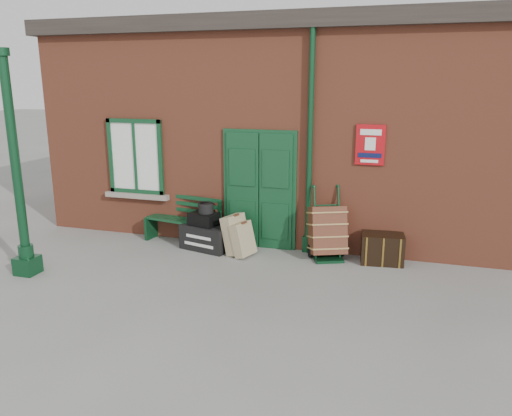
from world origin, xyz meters
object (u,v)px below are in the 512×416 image
at_px(bench, 184,219).
at_px(dark_trunk, 382,248).
at_px(houdini_trunk, 207,237).
at_px(porter_trolley, 327,231).

xyz_separation_m(bench, dark_trunk, (3.84, -0.07, -0.22)).
bearing_deg(houdini_trunk, bench, 168.73).
bearing_deg(dark_trunk, bench, 172.40).
height_order(bench, porter_trolley, porter_trolley).
distance_m(bench, porter_trolley, 2.86).
relative_size(bench, porter_trolley, 1.24).
height_order(bench, dark_trunk, bench).
bearing_deg(porter_trolley, bench, 155.18).
height_order(porter_trolley, dark_trunk, porter_trolley).
relative_size(bench, houdini_trunk, 1.70).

